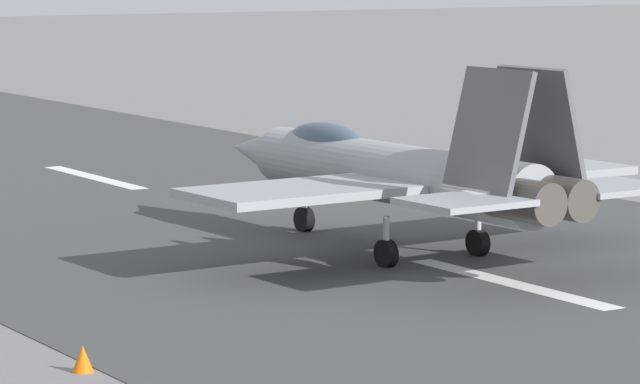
{
  "coord_description": "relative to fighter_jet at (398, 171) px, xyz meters",
  "views": [
    {
      "loc": [
        -35.63,
        27.41,
        8.32
      ],
      "look_at": [
        2.83,
        3.44,
        2.2
      ],
      "focal_mm": 97.59,
      "sensor_mm": 36.0,
      "label": 1
    }
  ],
  "objects": [
    {
      "name": "fighter_jet",
      "position": [
        0.0,
        0.0,
        0.0
      ],
      "size": [
        16.24,
        13.86,
        5.53
      ],
      "color": "#94989C",
      "rests_on": "ground"
    },
    {
      "name": "ground_plane",
      "position": [
        -4.45,
        0.15,
        -2.34
      ],
      "size": [
        400.0,
        400.0,
        0.0
      ],
      "primitive_type": "plane",
      "color": "slate"
    },
    {
      "name": "marker_cone_near",
      "position": [
        -8.38,
        13.47,
        -2.07
      ],
      "size": [
        0.44,
        0.44,
        0.55
      ],
      "primitive_type": "cone",
      "color": "orange",
      "rests_on": "ground"
    },
    {
      "name": "runway_strip",
      "position": [
        -4.46,
        0.15,
        -2.33
      ],
      "size": [
        240.0,
        26.0,
        0.02
      ],
      "color": "#404141",
      "rests_on": "ground"
    }
  ]
}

